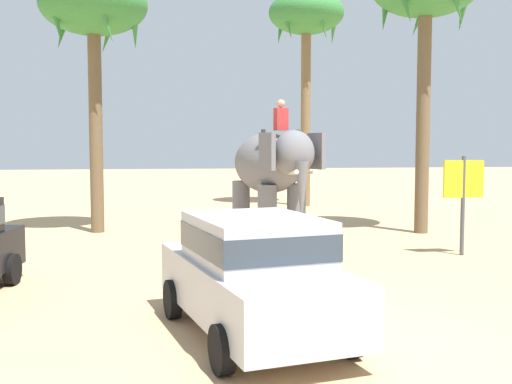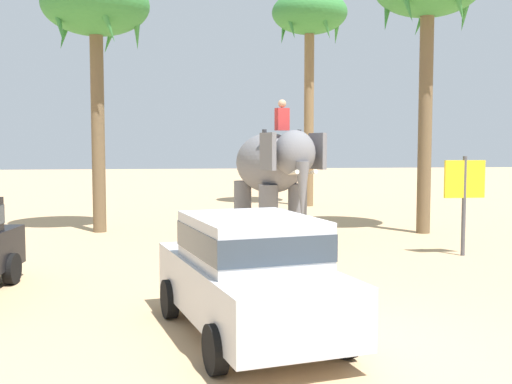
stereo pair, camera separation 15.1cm
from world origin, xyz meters
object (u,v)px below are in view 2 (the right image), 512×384
car_sedan_foreground (249,271)px  signboard_yellow (464,186)px  elephant_with_mahout (273,169)px  palm_tree_left_of_road (310,20)px  palm_tree_near_hut (96,12)px

car_sedan_foreground → signboard_yellow: bearing=43.9°
signboard_yellow → elephant_with_mahout: bearing=142.8°
elephant_with_mahout → palm_tree_left_of_road: palm_tree_left_of_road is taller
car_sedan_foreground → elephant_with_mahout: (1.74, 8.82, 1.06)m
elephant_with_mahout → palm_tree_near_hut: palm_tree_near_hut is taller
palm_tree_near_hut → car_sedan_foreground: bearing=-73.5°
palm_tree_near_hut → palm_tree_left_of_road: (8.06, 7.06, 1.32)m
palm_tree_near_hut → elephant_with_mahout: bearing=-23.6°
palm_tree_near_hut → palm_tree_left_of_road: bearing=41.2°
car_sedan_foreground → elephant_with_mahout: 9.05m
palm_tree_near_hut → palm_tree_left_of_road: palm_tree_left_of_road is taller
car_sedan_foreground → palm_tree_near_hut: size_ratio=0.57×
car_sedan_foreground → palm_tree_near_hut: palm_tree_near_hut is taller
car_sedan_foreground → signboard_yellow: 8.22m
palm_tree_near_hut → signboard_yellow: (9.15, -5.34, -4.93)m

